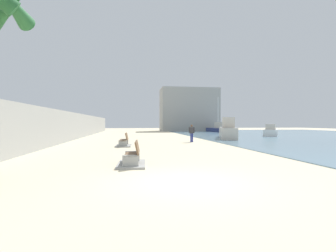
% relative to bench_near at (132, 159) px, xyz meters
% --- Properties ---
extents(ground_plane, '(120.00, 120.00, 0.00)m').
position_rel_bench_near_xyz_m(ground_plane, '(1.42, 14.79, -0.23)').
color(ground_plane, beige).
extents(seawall, '(0.80, 64.00, 2.76)m').
position_rel_bench_near_xyz_m(seawall, '(-6.08, 14.79, 1.14)').
color(seawall, '#9E9E99').
rests_on(seawall, ground).
extents(bench_near, '(1.22, 2.16, 0.98)m').
position_rel_bench_near_xyz_m(bench_near, '(0.00, 0.00, 0.00)').
color(bench_near, '#9E9E99').
rests_on(bench_near, ground).
extents(bench_far, '(1.18, 2.14, 0.98)m').
position_rel_bench_near_xyz_m(bench_far, '(-0.57, 8.58, 0.00)').
color(bench_far, '#9E9E99').
rests_on(bench_far, ground).
extents(person_walking, '(0.53, 0.21, 1.57)m').
position_rel_bench_near_xyz_m(person_walking, '(5.28, 11.68, 0.67)').
color(person_walking, navy).
rests_on(person_walking, ground).
extents(boat_mid_bay, '(4.04, 5.02, 1.55)m').
position_rel_bench_near_xyz_m(boat_mid_bay, '(18.09, 20.64, 0.38)').
color(boat_mid_bay, white).
rests_on(boat_mid_bay, water_bay).
extents(boat_outer, '(3.40, 6.46, 6.55)m').
position_rel_bench_near_xyz_m(boat_outer, '(16.34, 35.22, 0.48)').
color(boat_outer, navy).
rests_on(boat_outer, water_bay).
extents(boat_distant, '(3.56, 7.00, 2.26)m').
position_rel_bench_near_xyz_m(boat_distant, '(10.39, 16.15, 0.64)').
color(boat_distant, beige).
rests_on(boat_distant, water_bay).
extents(harbor_building, '(12.00, 6.00, 9.01)m').
position_rel_bench_near_xyz_m(harbor_building, '(12.17, 42.79, 4.27)').
color(harbor_building, '#9E9E99').
rests_on(harbor_building, ground).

